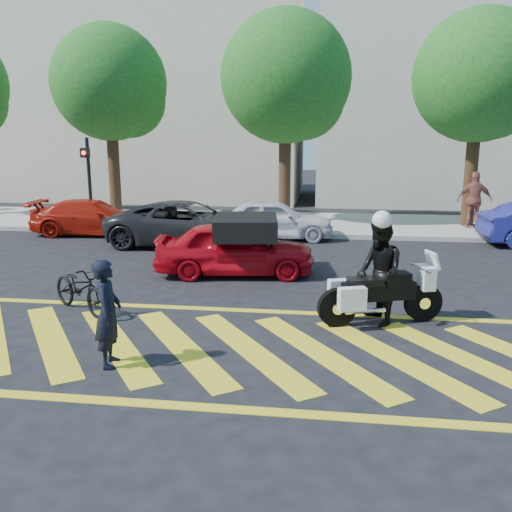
# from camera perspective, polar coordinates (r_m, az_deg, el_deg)

# --- Properties ---
(ground) EXTENTS (90.00, 90.00, 0.00)m
(ground) POSITION_cam_1_polar(r_m,az_deg,el_deg) (8.67, -3.94, -9.64)
(ground) COLOR black
(ground) RESTS_ON ground
(sidewalk) EXTENTS (60.00, 5.00, 0.15)m
(sidewalk) POSITION_cam_1_polar(r_m,az_deg,el_deg) (20.18, 2.97, 3.46)
(sidewalk) COLOR #9E998E
(sidewalk) RESTS_ON ground
(crosswalk) EXTENTS (12.33, 4.00, 0.01)m
(crosswalk) POSITION_cam_1_polar(r_m,az_deg,el_deg) (8.68, -4.19, -9.60)
(crosswalk) COLOR yellow
(crosswalk) RESTS_ON ground
(building_left) EXTENTS (16.00, 8.00, 10.00)m
(building_left) POSITION_cam_1_polar(r_m,az_deg,el_deg) (30.48, -11.11, 15.63)
(building_left) COLOR beige
(building_left) RESTS_ON ground
(building_right) EXTENTS (16.00, 8.00, 11.00)m
(building_right) POSITION_cam_1_polar(r_m,az_deg,el_deg) (29.85, 22.94, 15.93)
(building_right) COLOR beige
(building_right) RESTS_ON ground
(tree_left) EXTENTS (4.20, 4.20, 7.26)m
(tree_left) POSITION_cam_1_polar(r_m,az_deg,el_deg) (21.54, -14.77, 16.79)
(tree_left) COLOR black
(tree_left) RESTS_ON ground
(tree_center) EXTENTS (4.60, 4.60, 7.56)m
(tree_center) POSITION_cam_1_polar(r_m,az_deg,el_deg) (20.06, 3.54, 17.79)
(tree_center) COLOR black
(tree_center) RESTS_ON ground
(tree_right) EXTENTS (4.40, 4.40, 7.41)m
(tree_right) POSITION_cam_1_polar(r_m,az_deg,el_deg) (20.60, 22.71, 16.61)
(tree_right) COLOR black
(tree_right) RESTS_ON ground
(signal_pole) EXTENTS (0.28, 0.43, 3.20)m
(signal_pole) POSITION_cam_1_polar(r_m,az_deg,el_deg) (19.44, -17.23, 8.05)
(signal_pole) COLOR black
(signal_pole) RESTS_ON ground
(officer_bike) EXTENTS (0.49, 0.64, 1.58)m
(officer_bike) POSITION_cam_1_polar(r_m,az_deg,el_deg) (8.06, -15.31, -5.85)
(officer_bike) COLOR black
(officer_bike) RESTS_ON ground
(bicycle) EXTENTS (1.79, 1.53, 0.93)m
(bicycle) POSITION_cam_1_polar(r_m,az_deg,el_deg) (10.73, -18.03, -3.23)
(bicycle) COLOR black
(bicycle) RESTS_ON ground
(police_motorcycle) EXTENTS (2.23, 1.13, 1.02)m
(police_motorcycle) POSITION_cam_1_polar(r_m,az_deg,el_deg) (9.79, 12.85, -3.88)
(police_motorcycle) COLOR black
(police_motorcycle) RESTS_ON ground
(officer_moto) EXTENTS (0.96, 1.08, 1.87)m
(officer_moto) POSITION_cam_1_polar(r_m,az_deg,el_deg) (9.70, 12.85, -1.71)
(officer_moto) COLOR black
(officer_moto) RESTS_ON ground
(red_convertible) EXTENTS (3.94, 2.01, 1.28)m
(red_convertible) POSITION_cam_1_polar(r_m,az_deg,el_deg) (12.90, -2.23, 0.81)
(red_convertible) COLOR #B40813
(red_convertible) RESTS_ON ground
(parked_left) EXTENTS (4.16, 2.00, 1.17)m
(parked_left) POSITION_cam_1_polar(r_m,az_deg,el_deg) (18.97, -16.83, 3.91)
(parked_left) COLOR #AD170A
(parked_left) RESTS_ON ground
(parked_mid_left) EXTENTS (4.91, 2.40, 1.34)m
(parked_mid_left) POSITION_cam_1_polar(r_m,az_deg,el_deg) (16.41, -7.15, 3.38)
(parked_mid_left) COLOR black
(parked_mid_left) RESTS_ON ground
(parked_mid_right) EXTENTS (3.94, 1.97, 1.29)m
(parked_mid_right) POSITION_cam_1_polar(r_m,az_deg,el_deg) (17.34, 1.87, 3.87)
(parked_mid_right) COLOR silver
(parked_mid_right) RESTS_ON ground
(pedestrian_right) EXTENTS (1.16, 0.55, 1.93)m
(pedestrian_right) POSITION_cam_1_polar(r_m,az_deg,el_deg) (20.00, 22.01, 5.49)
(pedestrian_right) COLOR #924C42
(pedestrian_right) RESTS_ON sidewalk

